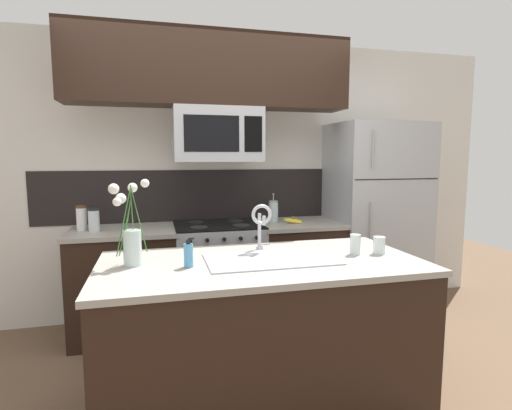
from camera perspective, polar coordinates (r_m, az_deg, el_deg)
The scene contains 20 objects.
ground_plane at distance 3.02m, azimuth -2.40°, elevation -23.20°, with size 10.00×10.00×0.00m, color brown.
rear_partition at distance 3.93m, azimuth -2.03°, elevation 3.80°, with size 5.20×0.10×2.60m, color silver.
splash_band at distance 3.83m, azimuth -6.23°, elevation 1.44°, with size 3.19×0.01×0.48m, color black.
back_counter_left at distance 3.62m, azimuth -18.21°, elevation -10.40°, with size 0.87×0.65×0.91m.
back_counter_right at distance 3.83m, azimuth 5.94°, elevation -9.13°, with size 0.77×0.65×0.91m.
stove_range at distance 3.65m, azimuth -5.37°, elevation -9.86°, with size 0.76×0.64×0.93m.
microwave at distance 3.48m, azimuth -5.55°, elevation 9.93°, with size 0.74×0.40×0.46m.
upper_cabinet_band at distance 3.51m, azimuth -6.45°, elevation 18.58°, with size 2.35×0.34×0.60m, color black.
refrigerator at distance 4.09m, azimuth 16.53°, elevation -1.79°, with size 0.86×0.74×1.83m.
storage_jar_tall at distance 3.58m, azimuth -23.66°, elevation -1.71°, with size 0.08×0.08×0.21m.
storage_jar_medium at distance 3.50m, azimuth -22.15°, elevation -1.97°, with size 0.09×0.09×0.19m.
banana_bunch at distance 3.65m, azimuth 5.36°, elevation -2.27°, with size 0.19×0.12×0.08m.
french_press at distance 3.71m, azimuth 2.49°, elevation -0.91°, with size 0.09×0.09×0.27m.
island_counter at distance 2.52m, azimuth 0.78°, elevation -17.94°, with size 1.87×0.92×0.91m.
kitchen_sink at distance 2.39m, azimuth 2.09°, elevation -9.39°, with size 0.76×0.44×0.16m.
sink_faucet at distance 2.54m, azimuth 0.75°, elevation -2.27°, with size 0.14×0.14×0.31m.
dish_soap_bottle at distance 2.23m, azimuth -9.62°, elevation -7.04°, with size 0.06×0.05×0.16m.
drinking_glass at distance 2.56m, azimuth 13.99°, elevation -5.49°, with size 0.07×0.07×0.13m.
spare_glass at distance 2.62m, azimuth 17.17°, elevation -5.52°, with size 0.07×0.07×0.11m.
flower_vase at distance 2.32m, azimuth -17.47°, elevation -4.34°, with size 0.21×0.16×0.48m.
Camera 1 is at (-0.53, -2.56, 1.51)m, focal length 28.00 mm.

